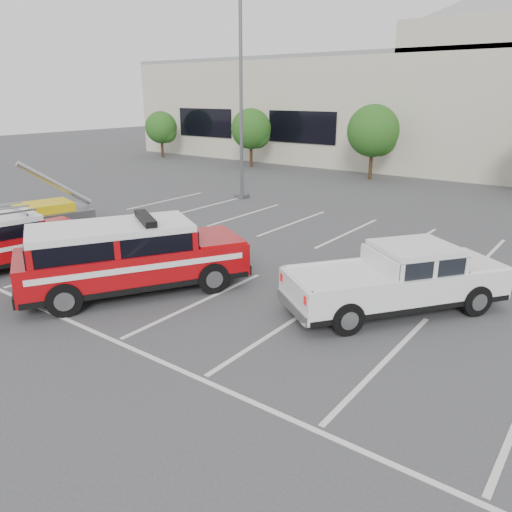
{
  "coord_description": "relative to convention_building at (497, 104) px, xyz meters",
  "views": [
    {
      "loc": [
        8.88,
        -9.23,
        5.53
      ],
      "look_at": [
        0.7,
        1.69,
        1.05
      ],
      "focal_mm": 35.0,
      "sensor_mm": 36.0,
      "label": 1
    }
  ],
  "objects": [
    {
      "name": "ground",
      "position": [
        -0.18,
        -31.86,
        -4.72
      ],
      "size": [
        120.0,
        120.0,
        0.0
      ],
      "primitive_type": "plane",
      "color": "#3C3C3F",
      "rests_on": "ground"
    },
    {
      "name": "stall_markings",
      "position": [
        -0.18,
        -27.36,
        -4.71
      ],
      "size": [
        23.0,
        15.0,
        0.01
      ],
      "primitive_type": "cube",
      "color": "silver",
      "rests_on": "ground"
    },
    {
      "name": "convention_building",
      "position": [
        0.0,
        0.0,
        0.0
      ],
      "size": [
        60.0,
        16.99,
        13.2
      ],
      "color": "beige",
      "rests_on": "ground"
    },
    {
      "name": "tree_far_left",
      "position": [
        -25.09,
        -9.82,
        -2.22
      ],
      "size": [
        2.77,
        2.77,
        3.99
      ],
      "color": "#3F2B19",
      "rests_on": "ground"
    },
    {
      "name": "tree_left",
      "position": [
        -15.09,
        -9.82,
        -1.95
      ],
      "size": [
        3.07,
        3.07,
        4.42
      ],
      "color": "#3F2B19",
      "rests_on": "ground"
    },
    {
      "name": "tree_mid_left",
      "position": [
        -5.09,
        -9.82,
        -1.68
      ],
      "size": [
        3.37,
        3.37,
        4.85
      ],
      "color": "#3F2B19",
      "rests_on": "ground"
    },
    {
      "name": "light_pole_left",
      "position": [
        -8.18,
        -19.86,
        0.47
      ],
      "size": [
        0.9,
        0.6,
        10.24
      ],
      "color": "#59595E",
      "rests_on": "ground"
    },
    {
      "name": "fire_chief_suv",
      "position": [
        -2.35,
        -32.41,
        -3.81
      ],
      "size": [
        5.14,
        6.61,
        2.22
      ],
      "rotation": [
        0.0,
        0.0,
        -0.52
      ],
      "color": "#99070B",
      "rests_on": "ground"
    },
    {
      "name": "white_pickup",
      "position": [
        4.32,
        -29.07,
        -4.01
      ],
      "size": [
        5.0,
        5.83,
        1.77
      ],
      "rotation": [
        0.0,
        0.0,
        -0.63
      ],
      "color": "silver",
      "rests_on": "ground"
    },
    {
      "name": "utility_rig",
      "position": [
        -9.88,
        -30.64,
        -4.11
      ],
      "size": [
        3.76,
        3.8,
        3.07
      ],
      "rotation": [
        0.0,
        0.0,
        -0.26
      ],
      "color": "#59595E",
      "rests_on": "ground"
    }
  ]
}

